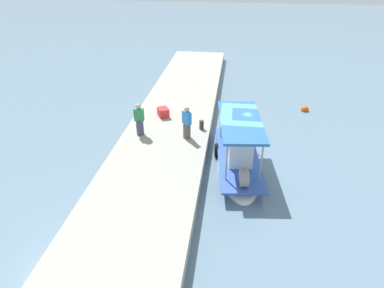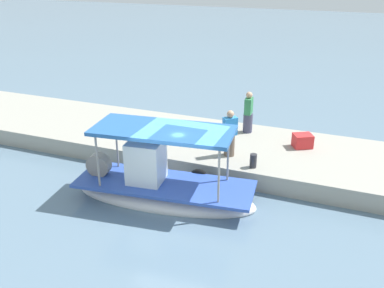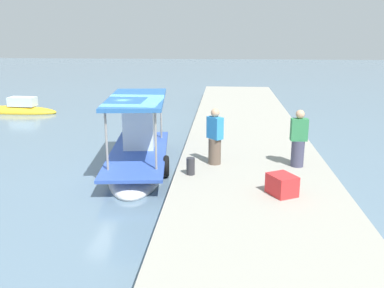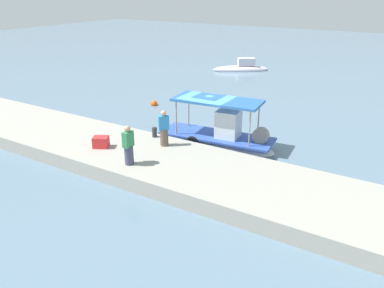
{
  "view_description": "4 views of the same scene",
  "coord_description": "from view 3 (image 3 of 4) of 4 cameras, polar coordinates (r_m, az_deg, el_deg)",
  "views": [
    {
      "loc": [
        14.64,
        -0.7,
        9.14
      ],
      "look_at": [
        -0.01,
        -2.62,
        0.72
      ],
      "focal_mm": 31.75,
      "sensor_mm": 36.0,
      "label": 1
    },
    {
      "loc": [
        -4.69,
        10.83,
        7.31
      ],
      "look_at": [
        0.54,
        -2.52,
        1.1
      ],
      "focal_mm": 40.12,
      "sensor_mm": 36.0,
      "label": 2
    },
    {
      "loc": [
        -13.1,
        -3.26,
        4.63
      ],
      "look_at": [
        0.94,
        -2.15,
        0.84
      ],
      "focal_mm": 39.27,
      "sensor_mm": 36.0,
      "label": 3
    },
    {
      "loc": [
        9.41,
        -16.93,
        7.73
      ],
      "look_at": [
        0.48,
        -2.46,
        0.82
      ],
      "focal_mm": 36.6,
      "sensor_mm": 36.0,
      "label": 4
    }
  ],
  "objects": [
    {
      "name": "main_fishing_boat",
      "position": [
        14.77,
        -7.23,
        -1.53
      ],
      "size": [
        6.24,
        2.56,
        2.85
      ],
      "color": "silver",
      "rests_on": "ground_plane"
    },
    {
      "name": "fisherman_by_crate",
      "position": [
        12.77,
        3.12,
        0.67
      ],
      "size": [
        0.54,
        0.54,
        1.73
      ],
      "color": "brown",
      "rests_on": "dock_quay"
    },
    {
      "name": "fisherman_near_bollard",
      "position": [
        12.92,
        14.25,
        0.39
      ],
      "size": [
        0.4,
        0.5,
        1.73
      ],
      "color": "#41425B",
      "rests_on": "dock_quay"
    },
    {
      "name": "cargo_crate",
      "position": [
        10.74,
        12.12,
        -5.43
      ],
      "size": [
        0.87,
        0.82,
        0.51
      ],
      "primitive_type": "cube",
      "rotation": [
        0.0,
        0.0,
        0.5
      ],
      "color": "red",
      "rests_on": "dock_quay"
    },
    {
      "name": "moored_boat_mid",
      "position": [
        26.77,
        -22.77,
        4.27
      ],
      "size": [
        1.57,
        5.15,
        1.18
      ],
      "color": "gold",
      "rests_on": "ground_plane"
    },
    {
      "name": "ground_plane",
      "position": [
        14.28,
        -8.96,
        -4.05
      ],
      "size": [
        120.0,
        120.0,
        0.0
      ],
      "primitive_type": "plane",
      "color": "slate"
    },
    {
      "name": "dock_quay",
      "position": [
        13.82,
        8.01,
        -3.18
      ],
      "size": [
        36.0,
        4.57,
        0.68
      ],
      "primitive_type": "cube",
      "color": "#A09D91",
      "rests_on": "ground_plane"
    },
    {
      "name": "mooring_bollard",
      "position": [
        11.93,
        -0.19,
        -3.03
      ],
      "size": [
        0.24,
        0.24,
        0.49
      ],
      "primitive_type": "cylinder",
      "color": "#2D2D33",
      "rests_on": "dock_quay"
    }
  ]
}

